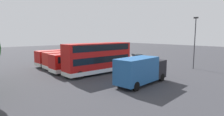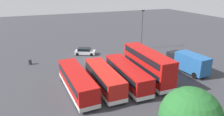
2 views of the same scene
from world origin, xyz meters
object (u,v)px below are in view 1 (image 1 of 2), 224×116
bus_single_deck_fourth (66,56)px  bus_single_deck_second (84,61)px  box_truck_blue (141,70)px  waste_bin_yellow (102,55)px  bus_double_decker_near_end (99,57)px  bus_single_deck_third (73,58)px  car_hatchback_silver (137,57)px  lamp_post_tall (195,39)px

bus_single_deck_fourth → bus_single_deck_second: bearing=176.0°
box_truck_blue → waste_bin_yellow: bearing=-28.6°
bus_single_deck_fourth → waste_bin_yellow: bearing=-66.7°
bus_double_decker_near_end → box_truck_blue: bearing=-178.7°
bus_double_decker_near_end → bus_single_deck_third: (7.09, 0.30, -0.83)m
car_hatchback_silver → waste_bin_yellow: size_ratio=4.76×
bus_single_deck_third → lamp_post_tall: 21.16m
box_truck_blue → bus_double_decker_near_end: bearing=1.3°
bus_single_deck_second → waste_bin_yellow: (13.02, -13.85, -1.15)m
bus_double_decker_near_end → bus_single_deck_third: bearing=2.4°
bus_single_deck_fourth → waste_bin_yellow: (5.74, -13.34, -1.15)m
box_truck_blue → bus_single_deck_second: bearing=2.3°
box_truck_blue → car_hatchback_silver: (13.70, -15.08, -1.01)m
bus_double_decker_near_end → bus_single_deck_fourth: 10.84m
car_hatchback_silver → lamp_post_tall: (-13.14, 0.55, 4.34)m
bus_double_decker_near_end → bus_single_deck_second: 3.63m
bus_double_decker_near_end → waste_bin_yellow: bearing=-39.4°
bus_double_decker_near_end → lamp_post_tall: bearing=-116.8°
box_truck_blue → lamp_post_tall: lamp_post_tall is taller
bus_double_decker_near_end → bus_single_deck_third: size_ratio=1.07×
box_truck_blue → car_hatchback_silver: bearing=-47.8°
car_hatchback_silver → box_truck_blue: bearing=132.2°
bus_single_deck_fourth → box_truck_blue: box_truck_blue is taller
bus_single_deck_second → waste_bin_yellow: bus_single_deck_second is taller
bus_double_decker_near_end → bus_single_deck_third: bus_double_decker_near_end is taller
bus_double_decker_near_end → box_truck_blue: (-8.00, -0.18, -0.74)m
car_hatchback_silver → lamp_post_tall: size_ratio=0.52×
bus_single_deck_third → lamp_post_tall: size_ratio=1.16×
bus_double_decker_near_end → car_hatchback_silver: size_ratio=2.40×
lamp_post_tall → waste_bin_yellow: (23.98, 1.13, -4.56)m
bus_double_decker_near_end → waste_bin_yellow: size_ratio=11.43×
bus_double_decker_near_end → car_hatchback_silver: bearing=-69.5°
bus_single_deck_third → car_hatchback_silver: size_ratio=2.24×
bus_single_deck_fourth → box_truck_blue: bearing=179.8°
car_hatchback_silver → bus_single_deck_fourth: bearing=71.3°
bus_single_deck_fourth → box_truck_blue: size_ratio=1.46×
bus_double_decker_near_end → car_hatchback_silver: bus_double_decker_near_end is taller
lamp_post_tall → waste_bin_yellow: size_ratio=9.15×
bus_single_deck_second → bus_single_deck_third: bearing=0.3°
car_hatchback_silver → waste_bin_yellow: bearing=8.8°
bus_single_deck_second → box_truck_blue: bearing=-177.7°
bus_single_deck_third → lamp_post_tall: lamp_post_tall is taller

